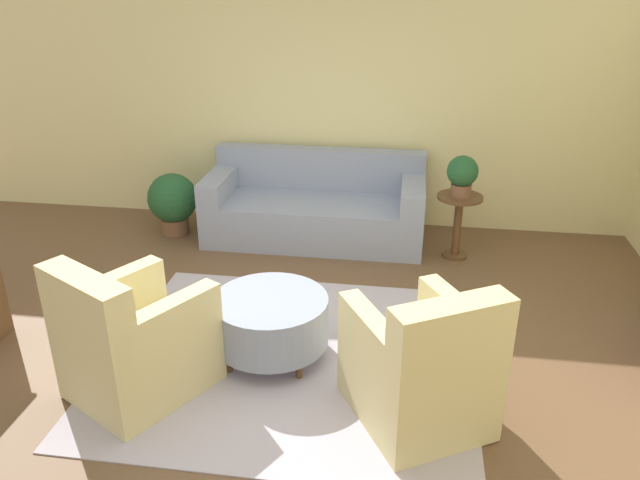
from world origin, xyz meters
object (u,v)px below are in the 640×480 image
couch (316,209)px  potted_plant_on_side_table (462,174)px  armchair_right (422,370)px  armchair_left (133,344)px  potted_plant_floor (173,201)px  ottoman_table (271,320)px  side_table (458,217)px

couch → potted_plant_on_side_table: (1.48, -0.29, 0.56)m
armchair_right → potted_plant_on_side_table: bearing=82.1°
armchair_left → potted_plant_floor: bearing=105.4°
armchair_left → ottoman_table: armchair_left is taller
ottoman_table → side_table: 2.48m
armchair_right → side_table: bearing=82.1°
armchair_right → potted_plant_floor: bearing=134.4°
potted_plant_on_side_table → side_table: bearing=0.0°
couch → armchair_left: bearing=-105.7°
armchair_left → ottoman_table: 1.01m
side_table → potted_plant_floor: size_ratio=0.97×
couch → potted_plant_floor: (-1.56, -0.12, 0.05)m
couch → ottoman_table: bearing=-89.5°
couch → armchair_left: armchair_left is taller
armchair_left → armchair_right: same height
armchair_right → side_table: 2.60m
couch → side_table: 1.52m
ottoman_table → couch: bearing=90.5°
armchair_left → armchair_right: bearing=-0.0°
armchair_left → potted_plant_on_side_table: bearing=48.3°
couch → potted_plant_on_side_table: size_ratio=5.69×
couch → potted_plant_on_side_table: 1.61m
armchair_right → potted_plant_on_side_table: potted_plant_on_side_table is taller
couch → side_table: size_ratio=3.50×
potted_plant_on_side_table → potted_plant_floor: potted_plant_on_side_table is taller
armchair_left → side_table: size_ratio=1.71×
side_table → couch: bearing=168.9°
potted_plant_on_side_table → armchair_right: bearing=-97.9°
side_table → potted_plant_on_side_table: size_ratio=1.63×
ottoman_table → potted_plant_floor: bearing=126.1°
ottoman_table → potted_plant_floor: size_ratio=1.28×
armchair_right → armchair_left: bearing=180.0°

